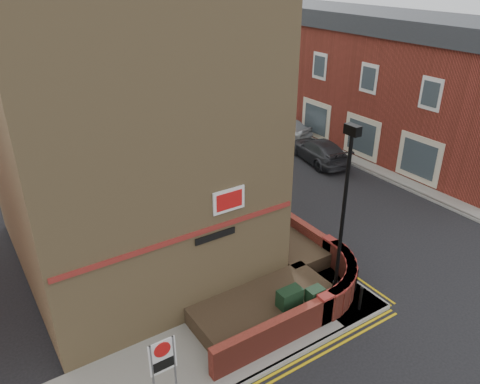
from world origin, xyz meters
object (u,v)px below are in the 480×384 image
object	(u,v)px
lamppost	(343,219)
utility_cabinet_large	(289,305)
silver_car_near	(202,155)
zone_sign	(163,362)

from	to	relation	value
lamppost	utility_cabinet_large	size ratio (longest dim) A/B	5.25
lamppost	silver_car_near	world-z (taller)	lamppost
zone_sign	silver_car_near	size ratio (longest dim) A/B	0.55
utility_cabinet_large	silver_car_near	xyz separation A→B (m)	(3.99, 13.00, -0.07)
silver_car_near	utility_cabinet_large	bearing A→B (deg)	-88.77
lamppost	zone_sign	xyz separation A→B (m)	(-6.60, -0.70, -1.70)
utility_cabinet_large	silver_car_near	size ratio (longest dim) A/B	0.30
utility_cabinet_large	lamppost	bearing A→B (deg)	-3.01
zone_sign	silver_car_near	xyz separation A→B (m)	(8.69, 13.80, -0.99)
lamppost	utility_cabinet_large	bearing A→B (deg)	176.99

